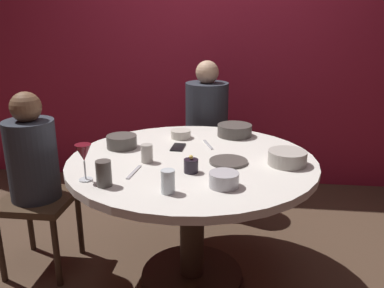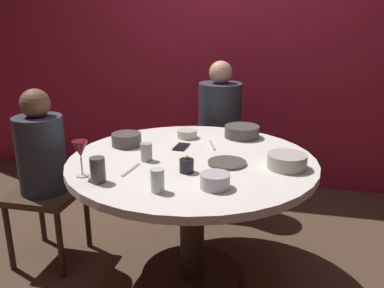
{
  "view_description": "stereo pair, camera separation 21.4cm",
  "coord_description": "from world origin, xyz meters",
  "px_view_note": "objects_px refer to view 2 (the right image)",
  "views": [
    {
      "loc": [
        0.24,
        -2.03,
        1.48
      ],
      "look_at": [
        0.0,
        0.0,
        0.83
      ],
      "focal_mm": 37.37,
      "sensor_mm": 36.0,
      "label": 1
    },
    {
      "loc": [
        0.45,
        -1.99,
        1.48
      ],
      "look_at": [
        0.0,
        0.0,
        0.83
      ],
      "focal_mm": 37.37,
      "sensor_mm": 36.0,
      "label": 2
    }
  ],
  "objects_px": {
    "seated_diner_back": "(220,120)",
    "cup_near_candle": "(98,170)",
    "seated_diner_left": "(42,158)",
    "cup_by_right_diner": "(146,152)",
    "bowl_serving_large": "(215,181)",
    "cell_phone": "(181,147)",
    "wine_glass": "(80,151)",
    "bowl_sauce_side": "(242,132)",
    "dining_table": "(192,184)",
    "cup_by_left_diner": "(157,180)",
    "dinner_plate": "(227,163)",
    "bowl_rice_portion": "(287,161)",
    "bowl_salad_center": "(127,139)",
    "candle_holder": "(187,166)",
    "bowl_small_white": "(187,134)"
  },
  "relations": [
    {
      "from": "seated_diner_back",
      "to": "dinner_plate",
      "type": "bearing_deg",
      "value": 11.04
    },
    {
      "from": "dining_table",
      "to": "cup_near_candle",
      "type": "height_order",
      "value": "cup_near_candle"
    },
    {
      "from": "wine_glass",
      "to": "cup_near_candle",
      "type": "bearing_deg",
      "value": -25.55
    },
    {
      "from": "bowl_small_white",
      "to": "dining_table",
      "type": "bearing_deg",
      "value": -72.64
    },
    {
      "from": "candle_holder",
      "to": "cell_phone",
      "type": "xyz_separation_m",
      "value": [
        -0.12,
        0.37,
        -0.03
      ]
    },
    {
      "from": "cell_phone",
      "to": "bowl_rice_portion",
      "type": "distance_m",
      "value": 0.64
    },
    {
      "from": "bowl_serving_large",
      "to": "bowl_salad_center",
      "type": "distance_m",
      "value": 0.79
    },
    {
      "from": "seated_diner_back",
      "to": "bowl_rice_portion",
      "type": "xyz_separation_m",
      "value": [
        0.5,
        -1.01,
        0.07
      ]
    },
    {
      "from": "dining_table",
      "to": "cell_phone",
      "type": "bearing_deg",
      "value": 121.42
    },
    {
      "from": "cup_by_right_diner",
      "to": "seated_diner_left",
      "type": "bearing_deg",
      "value": 172.58
    },
    {
      "from": "cup_near_candle",
      "to": "cup_by_left_diner",
      "type": "relative_size",
      "value": 1.13
    },
    {
      "from": "seated_diner_left",
      "to": "cup_by_right_diner",
      "type": "bearing_deg",
      "value": -7.42
    },
    {
      "from": "seated_diner_back",
      "to": "cell_phone",
      "type": "bearing_deg",
      "value": -7.25
    },
    {
      "from": "dining_table",
      "to": "seated_diner_left",
      "type": "distance_m",
      "value": 0.92
    },
    {
      "from": "bowl_small_white",
      "to": "bowl_sauce_side",
      "type": "height_order",
      "value": "bowl_sauce_side"
    },
    {
      "from": "cell_phone",
      "to": "cup_by_left_diner",
      "type": "distance_m",
      "value": 0.63
    },
    {
      "from": "seated_diner_left",
      "to": "cup_by_right_diner",
      "type": "relative_size",
      "value": 11.36
    },
    {
      "from": "seated_diner_left",
      "to": "bowl_serving_large",
      "type": "relative_size",
      "value": 8.09
    },
    {
      "from": "cup_near_candle",
      "to": "cell_phone",
      "type": "bearing_deg",
      "value": 66.97
    },
    {
      "from": "seated_diner_left",
      "to": "bowl_sauce_side",
      "type": "height_order",
      "value": "seated_diner_left"
    },
    {
      "from": "dinner_plate",
      "to": "cup_near_candle",
      "type": "height_order",
      "value": "cup_near_candle"
    },
    {
      "from": "bowl_salad_center",
      "to": "bowl_sauce_side",
      "type": "height_order",
      "value": "same"
    },
    {
      "from": "dining_table",
      "to": "cup_by_right_diner",
      "type": "height_order",
      "value": "cup_by_right_diner"
    },
    {
      "from": "bowl_salad_center",
      "to": "cup_near_candle",
      "type": "xyz_separation_m",
      "value": [
        0.08,
        -0.55,
        0.02
      ]
    },
    {
      "from": "bowl_salad_center",
      "to": "cup_by_left_diner",
      "type": "height_order",
      "value": "cup_by_left_diner"
    },
    {
      "from": "bowl_serving_large",
      "to": "cup_by_right_diner",
      "type": "height_order",
      "value": "cup_by_right_diner"
    },
    {
      "from": "bowl_small_white",
      "to": "bowl_salad_center",
      "type": "bearing_deg",
      "value": -143.0
    },
    {
      "from": "cup_near_candle",
      "to": "bowl_small_white",
      "type": "bearing_deg",
      "value": 73.37
    },
    {
      "from": "cup_by_left_diner",
      "to": "cup_by_right_diner",
      "type": "height_order",
      "value": "cup_by_left_diner"
    },
    {
      "from": "cup_near_candle",
      "to": "cup_by_left_diner",
      "type": "distance_m",
      "value": 0.3
    },
    {
      "from": "seated_diner_left",
      "to": "cup_by_left_diner",
      "type": "xyz_separation_m",
      "value": [
        0.87,
        -0.46,
        0.13
      ]
    },
    {
      "from": "wine_glass",
      "to": "dinner_plate",
      "type": "relative_size",
      "value": 0.87
    },
    {
      "from": "candle_holder",
      "to": "dinner_plate",
      "type": "distance_m",
      "value": 0.24
    },
    {
      "from": "wine_glass",
      "to": "cup_by_right_diner",
      "type": "relative_size",
      "value": 1.82
    },
    {
      "from": "wine_glass",
      "to": "bowl_sauce_side",
      "type": "relative_size",
      "value": 0.8
    },
    {
      "from": "candle_holder",
      "to": "bowl_salad_center",
      "type": "height_order",
      "value": "candle_holder"
    },
    {
      "from": "dining_table",
      "to": "cup_by_left_diner",
      "type": "relative_size",
      "value": 12.72
    },
    {
      "from": "bowl_sauce_side",
      "to": "cup_by_left_diner",
      "type": "height_order",
      "value": "cup_by_left_diner"
    },
    {
      "from": "wine_glass",
      "to": "cup_by_right_diner",
      "type": "xyz_separation_m",
      "value": [
        0.23,
        0.28,
        -0.08
      ]
    },
    {
      "from": "cup_by_left_diner",
      "to": "cup_by_right_diner",
      "type": "bearing_deg",
      "value": 115.72
    },
    {
      "from": "cell_phone",
      "to": "cup_by_left_diner",
      "type": "relative_size",
      "value": 1.33
    },
    {
      "from": "seated_diner_back",
      "to": "bowl_rice_portion",
      "type": "distance_m",
      "value": 1.13
    },
    {
      "from": "bowl_salad_center",
      "to": "candle_holder",
      "type": "bearing_deg",
      "value": -37.13
    },
    {
      "from": "bowl_salad_center",
      "to": "bowl_rice_portion",
      "type": "distance_m",
      "value": 0.95
    },
    {
      "from": "cell_phone",
      "to": "cup_by_left_diner",
      "type": "height_order",
      "value": "cup_by_left_diner"
    },
    {
      "from": "cup_near_candle",
      "to": "dining_table",
      "type": "bearing_deg",
      "value": 49.97
    },
    {
      "from": "seated_diner_back",
      "to": "bowl_small_white",
      "type": "xyz_separation_m",
      "value": [
        -0.12,
        -0.6,
        0.05
      ]
    },
    {
      "from": "seated_diner_back",
      "to": "cup_near_candle",
      "type": "relative_size",
      "value": 9.87
    },
    {
      "from": "dining_table",
      "to": "cup_by_right_diner",
      "type": "bearing_deg",
      "value": -158.38
    },
    {
      "from": "cup_by_right_diner",
      "to": "cup_near_candle",
      "type": "bearing_deg",
      "value": -110.56
    }
  ]
}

